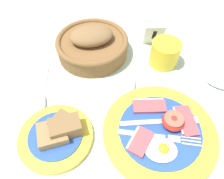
{
  "coord_description": "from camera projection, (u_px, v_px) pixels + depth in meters",
  "views": [
    {
      "loc": [
        -0.01,
        -0.27,
        0.47
      ],
      "look_at": [
        -0.03,
        0.08,
        0.02
      ],
      "focal_mm": 35.0,
      "sensor_mm": 36.0,
      "label": 1
    }
  ],
  "objects": [
    {
      "name": "ground_plane",
      "position": [
        122.0,
        121.0,
        0.53
      ],
      "size": [
        3.0,
        3.0,
        0.0
      ],
      "primitive_type": "plane",
      "color": "#B7CCB7"
    },
    {
      "name": "breakfast_plate",
      "position": [
        161.0,
        131.0,
        0.51
      ],
      "size": [
        0.26,
        0.26,
        0.04
      ],
      "color": "yellow",
      "rests_on": "ground_plane"
    },
    {
      "name": "bread_plate",
      "position": [
        58.0,
        133.0,
        0.49
      ],
      "size": [
        0.17,
        0.17,
        0.05
      ],
      "color": "yellow",
      "rests_on": "ground_plane"
    },
    {
      "name": "sugar_cup",
      "position": [
        165.0,
        53.0,
        0.63
      ],
      "size": [
        0.08,
        0.08,
        0.07
      ],
      "color": "yellow",
      "rests_on": "ground_plane"
    },
    {
      "name": "bread_basket",
      "position": [
        92.0,
        44.0,
        0.65
      ],
      "size": [
        0.22,
        0.22,
        0.09
      ],
      "color": "brown",
      "rests_on": "ground_plane"
    },
    {
      "name": "number_card",
      "position": [
        153.0,
        33.0,
        0.69
      ],
      "size": [
        0.06,
        0.05,
        0.07
      ],
      "rotation": [
        0.0,
        0.0,
        0.11
      ],
      "color": "white",
      "rests_on": "ground_plane"
    },
    {
      "name": "teaspoon_by_saucer",
      "position": [
        42.0,
        98.0,
        0.57
      ],
      "size": [
        0.05,
        0.19,
        0.01
      ],
      "rotation": [
        0.0,
        0.0,
        4.87
      ],
      "color": "silver",
      "rests_on": "ground_plane"
    },
    {
      "name": "teaspoon_near_cup",
      "position": [
        210.0,
        82.0,
        0.6
      ],
      "size": [
        0.18,
        0.09,
        0.01
      ],
      "rotation": [
        0.0,
        0.0,
        5.88
      ],
      "color": "silver",
      "rests_on": "ground_plane"
    },
    {
      "name": "teaspoon_stray",
      "position": [
        133.0,
        79.0,
        0.61
      ],
      "size": [
        0.06,
        0.19,
        0.01
      ],
      "rotation": [
        0.0,
        0.0,
        4.51
      ],
      "color": "silver",
      "rests_on": "ground_plane"
    }
  ]
}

